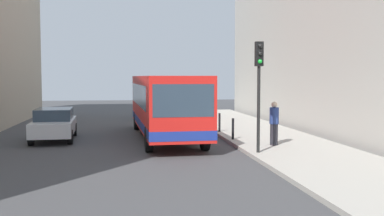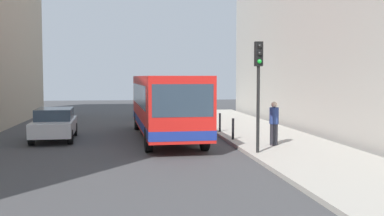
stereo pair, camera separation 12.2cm
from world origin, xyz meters
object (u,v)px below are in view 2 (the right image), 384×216
traffic_light (258,76)px  bollard_near (233,129)px  bus (165,102)px  car_behind_bus (159,107)px  pedestrian_near_signal (274,123)px  car_beside_bus (55,123)px  bollard_mid (220,122)px

traffic_light → bollard_near: size_ratio=4.32×
bus → car_behind_bus: size_ratio=2.51×
bus → pedestrian_near_signal: bearing=134.3°
car_beside_bus → bollard_near: 8.34m
bus → bollard_near: (2.90, -2.03, -1.10)m
bus → bollard_near: bearing=142.9°
car_beside_bus → traffic_light: bearing=142.6°
car_beside_bus → traffic_light: (8.18, -5.66, 2.22)m
bollard_mid → traffic_light: bearing=-89.1°
traffic_light → bollard_mid: size_ratio=4.32×
traffic_light → bollard_near: bearing=91.6°
bus → traffic_light: 6.52m
bollard_near → pedestrian_near_signal: size_ratio=0.53×
car_beside_bus → car_behind_bus: same height
bollard_near → bollard_mid: same height
traffic_light → bollard_mid: (-0.10, 6.59, -2.38)m
traffic_light → bus: bearing=117.9°
traffic_light → pedestrian_near_signal: bearing=55.3°
bus → car_beside_bus: 5.27m
car_behind_bus → traffic_light: bearing=99.6°
pedestrian_near_signal → traffic_light: bearing=-152.0°
car_behind_bus → bollard_mid: (2.47, -10.02, -0.16)m
bollard_near → bollard_mid: size_ratio=1.00×
car_behind_bus → bollard_near: (2.47, -12.99, -0.16)m
bollard_mid → pedestrian_near_signal: (1.27, -4.90, 0.43)m
bollard_mid → pedestrian_near_signal: 5.08m
bus → bollard_near: size_ratio=11.69×
bus → pedestrian_near_signal: (4.16, -3.96, -0.67)m
car_behind_bus → traffic_light: size_ratio=1.08×
bus → bollard_near: 3.70m
car_behind_bus → traffic_light: 16.96m
pedestrian_near_signal → bollard_mid: bearing=77.2°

